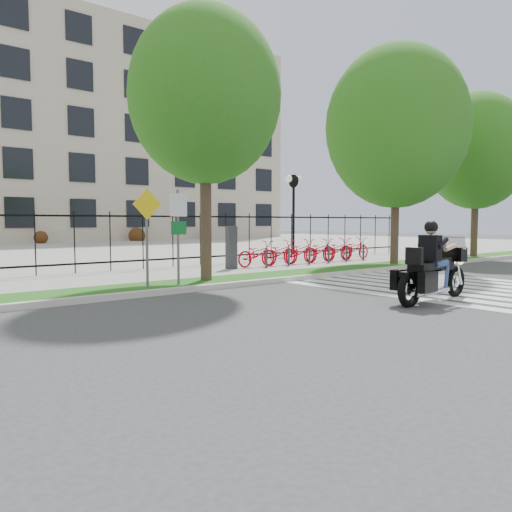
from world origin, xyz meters
TOP-DOWN VIEW (x-y plane):
  - ground at (0.00, 0.00)m, footprint 120.00×120.00m
  - curb at (0.00, 4.10)m, footprint 60.00×0.20m
  - grass_verge at (0.00, 4.95)m, footprint 60.00×1.50m
  - sidewalk at (0.00, 7.45)m, footprint 60.00×3.50m
  - plaza at (0.00, 25.00)m, footprint 80.00×34.00m
  - crosswalk_stripes at (4.83, 0.00)m, footprint 5.70×8.00m
  - iron_fence at (0.00, 9.20)m, footprint 30.00×0.06m
  - lamp_post_right at (10.00, 12.00)m, footprint 1.06×0.70m
  - street_tree_1 at (-0.18, 4.95)m, footprint 4.25×4.25m
  - street_tree_2 at (8.81, 4.95)m, footprint 5.54×5.54m
  - street_tree_3 at (15.24, 4.95)m, footprint 4.79×4.79m
  - bike_share_station at (6.26, 7.20)m, footprint 7.79×0.86m
  - sign_pole_regulatory at (-1.30, 4.58)m, footprint 0.50×0.09m
  - sign_pole_warning at (-2.20, 4.58)m, footprint 0.78×0.09m
  - motorcycle_rider at (2.17, -0.75)m, footprint 2.88×0.86m

SIDE VIEW (x-z plane):
  - ground at x=0.00m, z-range 0.00..0.00m
  - crosswalk_stripes at x=4.83m, z-range 0.00..0.01m
  - plaza at x=0.00m, z-range 0.00..0.10m
  - curb at x=0.00m, z-range 0.00..0.15m
  - grass_verge at x=0.00m, z-range 0.00..0.15m
  - sidewalk at x=0.00m, z-range 0.00..0.15m
  - bike_share_station at x=6.26m, z-range -0.12..1.38m
  - motorcycle_rider at x=2.17m, z-range -0.37..1.85m
  - iron_fence at x=0.00m, z-range 0.15..2.15m
  - sign_pole_regulatory at x=-1.30m, z-range 0.49..2.99m
  - sign_pole_warning at x=-2.20m, z-range 0.50..2.99m
  - lamp_post_right at x=10.00m, z-range 1.08..5.33m
  - street_tree_3 at x=15.24m, z-range 1.27..9.03m
  - street_tree_1 at x=-0.18m, z-range 1.49..9.09m
  - street_tree_2 at x=8.81m, z-range 1.24..9.81m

